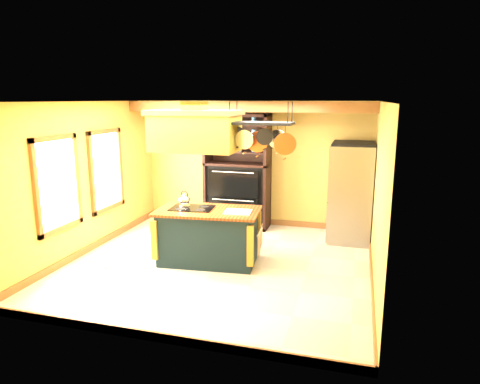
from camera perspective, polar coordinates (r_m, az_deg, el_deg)
The scene contains 15 objects.
floor at distance 7.40m, azimuth -2.75°, elevation -9.44°, with size 5.00×5.00×0.00m, color beige.
ceiling at distance 6.87m, azimuth -2.98°, elevation 11.95°, with size 5.00×5.00×0.00m, color white.
wall_back at distance 9.38m, azimuth 1.99°, elevation 3.78°, with size 5.00×0.02×2.70m, color #C09546.
wall_front at distance 4.78m, azimuth -12.42°, elevation -4.92°, with size 5.00×0.02×2.70m, color #C09546.
wall_left at distance 8.15m, azimuth -19.79°, elevation 1.75°, with size 0.02×5.00×2.70m, color #C09546.
wall_right at distance 6.67m, azimuth 17.97°, elevation -0.34°, with size 0.02×5.00×2.70m, color #C09546.
ceiling_beam at distance 8.50m, azimuth 0.75°, elevation 11.30°, with size 5.00×0.15×0.20m, color #95542E.
window_near at distance 7.49m, azimuth -23.11°, elevation 1.00°, with size 0.06×1.06×1.56m.
window_far at distance 8.61m, azimuth -17.34°, elevation 2.79°, with size 0.06×1.06×1.56m.
kitchen_island at distance 7.33m, azimuth -4.26°, elevation -5.79°, with size 1.80×1.11×1.11m.
range_hood at distance 7.05m, azimuth -6.02°, elevation 8.27°, with size 1.47×0.83×0.80m.
pot_rack at distance 6.72m, azimuth 2.93°, elevation 8.08°, with size 1.10×0.50×0.80m.
refrigerator at distance 8.61m, azimuth 14.51°, elevation -0.28°, with size 0.82×0.97×1.89m.
hutch at distance 9.28m, azimuth -0.28°, elevation 1.07°, with size 1.38×0.62×2.44m.
floor_register at distance 7.49m, azimuth -16.54°, elevation -9.64°, with size 0.28×0.12×0.01m, color black.
Camera 1 is at (2.19, -6.52, 2.75)m, focal length 32.00 mm.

